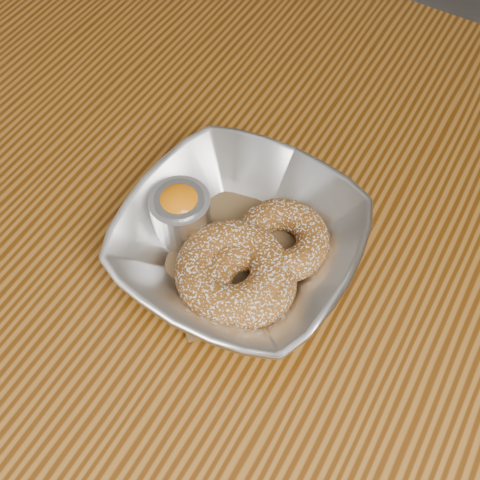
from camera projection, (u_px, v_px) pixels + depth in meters
The scene contains 8 objects.
ground_plane at pixel (236, 399), 1.22m from camera, with size 4.00×4.00×0.00m, color #565659.
table at pixel (232, 243), 0.67m from camera, with size 1.20×0.80×0.75m.
serving_bowl at pixel (240, 242), 0.52m from camera, with size 0.22×0.22×0.05m, color silver.
parchment at pixel (240, 252), 0.54m from camera, with size 0.14×0.14×0.00m, color brown.
donut_back at pixel (282, 240), 0.52m from camera, with size 0.09×0.09×0.03m, color brown.
donut_front at pixel (232, 271), 0.50m from camera, with size 0.10×0.10×0.04m, color brown.
donut_extra at pixel (247, 282), 0.50m from camera, with size 0.09×0.09×0.03m, color brown.
ramekin at pixel (181, 213), 0.53m from camera, with size 0.06×0.06×0.06m.
Camera 1 is at (0.19, -0.30, 1.22)m, focal length 42.00 mm.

